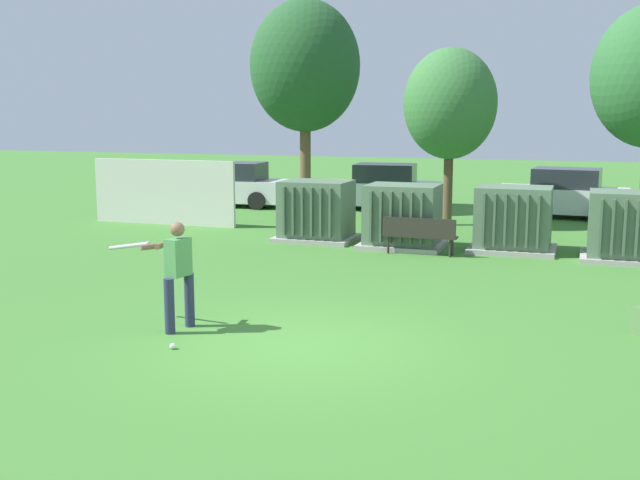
% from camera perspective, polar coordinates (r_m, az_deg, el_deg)
% --- Properties ---
extents(ground_plane, '(96.00, 96.00, 0.00)m').
position_cam_1_polar(ground_plane, '(11.64, -1.81, -7.75)').
color(ground_plane, '#3D752D').
extents(fence_panel, '(4.80, 0.12, 2.00)m').
position_cam_1_polar(fence_panel, '(24.36, -11.46, 3.47)').
color(fence_panel, beige).
rests_on(fence_panel, ground).
extents(transformer_west, '(2.10, 1.70, 1.62)m').
position_cam_1_polar(transformer_west, '(20.86, -0.27, 2.11)').
color(transformer_west, '#9E9B93').
rests_on(transformer_west, ground).
extents(transformer_mid_west, '(2.10, 1.70, 1.62)m').
position_cam_1_polar(transformer_mid_west, '(19.87, 6.11, 1.69)').
color(transformer_mid_west, '#9E9B93').
rests_on(transformer_mid_west, ground).
extents(transformer_mid_east, '(2.10, 1.70, 1.62)m').
position_cam_1_polar(transformer_mid_east, '(19.80, 14.06, 1.44)').
color(transformer_mid_east, '#9E9B93').
rests_on(transformer_mid_east, ground).
extents(transformer_east, '(2.10, 1.70, 1.62)m').
position_cam_1_polar(transformer_east, '(19.37, 21.82, 0.87)').
color(transformer_east, '#9E9B93').
rests_on(transformer_east, ground).
extents(park_bench, '(1.81, 0.43, 0.92)m').
position_cam_1_polar(park_bench, '(18.92, 7.35, 0.51)').
color(park_bench, '#2D2823').
rests_on(park_bench, ground).
extents(batter, '(1.61, 0.75, 1.74)m').
position_cam_1_polar(batter, '(12.43, -10.59, -2.16)').
color(batter, '#282D4C').
rests_on(batter, ground).
extents(sports_ball, '(0.09, 0.09, 0.09)m').
position_cam_1_polar(sports_ball, '(11.63, -10.82, -7.69)').
color(sports_ball, white).
rests_on(sports_ball, ground).
extents(tree_left, '(3.81, 3.81, 7.29)m').
position_cam_1_polar(tree_left, '(27.35, -1.11, 12.67)').
color(tree_left, brown).
rests_on(tree_left, ground).
extents(tree_center_left, '(2.80, 2.80, 5.36)m').
position_cam_1_polar(tree_center_left, '(23.90, 9.57, 9.85)').
color(tree_center_left, brown).
rests_on(tree_center_left, ground).
extents(parked_car_leftmost, '(4.31, 2.14, 1.62)m').
position_cam_1_polar(parked_car_leftmost, '(28.87, -6.49, 4.00)').
color(parked_car_leftmost, silver).
rests_on(parked_car_leftmost, ground).
extents(parked_car_left_of_center, '(4.34, 2.22, 1.62)m').
position_cam_1_polar(parked_car_left_of_center, '(27.82, 4.58, 3.83)').
color(parked_car_left_of_center, silver).
rests_on(parked_car_left_of_center, ground).
extents(parked_car_right_of_center, '(4.33, 2.18, 1.62)m').
position_cam_1_polar(parked_car_right_of_center, '(26.81, 17.44, 3.22)').
color(parked_car_right_of_center, silver).
rests_on(parked_car_right_of_center, ground).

